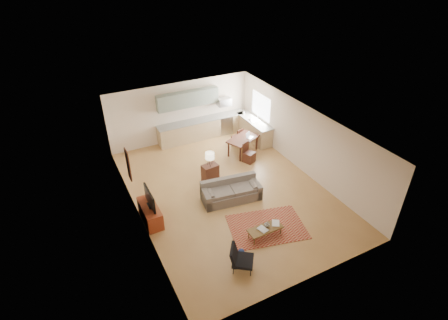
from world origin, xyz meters
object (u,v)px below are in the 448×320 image
coffee_table (265,232)px  console_table (210,173)px  dining_table (243,146)px  armchair (243,259)px  tv_credenza (150,213)px  sofa (231,191)px

coffee_table → console_table: 3.48m
coffee_table → dining_table: bearing=66.9°
armchair → dining_table: size_ratio=0.53×
armchair → tv_credenza: bearing=64.1°
armchair → dining_table: bearing=5.8°
dining_table → coffee_table: bearing=-136.9°
sofa → dining_table: (1.96, 2.61, -0.01)m
tv_credenza → dining_table: (4.81, 2.38, 0.06)m
sofa → console_table: (-0.16, 1.39, -0.03)m
sofa → console_table: bearing=104.7°
armchair → console_table: bearing=22.2°
dining_table → sofa: bearing=-151.8°
coffee_table → armchair: 1.47m
console_table → dining_table: bearing=22.5°
coffee_table → console_table: (-0.22, 3.47, 0.18)m
sofa → tv_credenza: 2.86m
sofa → dining_table: size_ratio=1.51×
sofa → tv_credenza: size_ratio=1.65×
armchair → tv_credenza: (-1.68, 3.09, -0.08)m
coffee_table → armchair: (-1.23, -0.77, 0.21)m
sofa → dining_table: 3.27m
sofa → armchair: 3.09m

